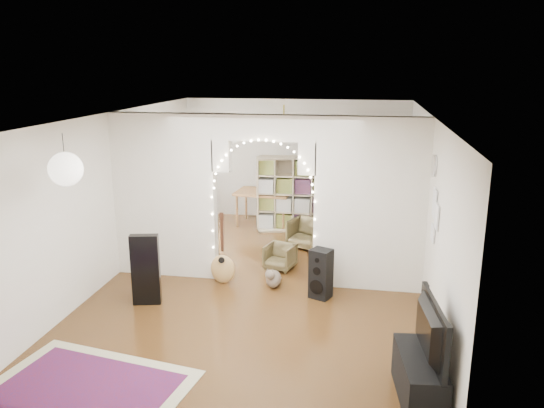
% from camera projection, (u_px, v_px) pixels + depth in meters
% --- Properties ---
extents(floor, '(7.50, 7.50, 0.00)m').
position_uv_depth(floor, '(264.00, 280.00, 8.72)').
color(floor, black).
rests_on(floor, ground).
extents(ceiling, '(5.00, 7.50, 0.02)m').
position_uv_depth(ceiling, '(264.00, 114.00, 8.04)').
color(ceiling, white).
rests_on(ceiling, wall_back).
extents(wall_back, '(5.00, 0.02, 2.70)m').
position_uv_depth(wall_back, '(295.00, 160.00, 11.95)').
color(wall_back, silver).
rests_on(wall_back, floor).
extents(wall_front, '(5.00, 0.02, 2.70)m').
position_uv_depth(wall_front, '(187.00, 301.00, 4.81)').
color(wall_front, silver).
rests_on(wall_front, floor).
extents(wall_left, '(0.02, 7.50, 2.70)m').
position_uv_depth(wall_left, '(117.00, 194.00, 8.80)').
color(wall_left, silver).
rests_on(wall_left, floor).
extents(wall_right, '(0.02, 7.50, 2.70)m').
position_uv_depth(wall_right, '(427.00, 208.00, 7.96)').
color(wall_right, silver).
rests_on(wall_right, floor).
extents(divider_wall, '(5.00, 0.20, 2.70)m').
position_uv_depth(divider_wall, '(264.00, 196.00, 8.36)').
color(divider_wall, silver).
rests_on(divider_wall, floor).
extents(fairy_lights, '(1.64, 0.04, 1.60)m').
position_uv_depth(fairy_lights, '(263.00, 190.00, 8.21)').
color(fairy_lights, '#FFEABF').
rests_on(fairy_lights, divider_wall).
extents(window, '(0.04, 1.20, 1.40)m').
position_uv_depth(window, '(159.00, 166.00, 10.47)').
color(window, white).
rests_on(window, wall_left).
extents(wall_clock, '(0.03, 0.31, 0.31)m').
position_uv_depth(wall_clock, '(435.00, 166.00, 7.20)').
color(wall_clock, white).
rests_on(wall_clock, wall_right).
extents(picture_frames, '(0.02, 0.50, 0.70)m').
position_uv_depth(picture_frames, '(435.00, 216.00, 6.97)').
color(picture_frames, white).
rests_on(picture_frames, wall_right).
extents(paper_lantern, '(0.40, 0.40, 0.40)m').
position_uv_depth(paper_lantern, '(66.00, 169.00, 6.19)').
color(paper_lantern, white).
rests_on(paper_lantern, ceiling).
extents(ceiling_fan, '(1.10, 1.10, 0.30)m').
position_uv_depth(ceiling_fan, '(284.00, 121.00, 10.02)').
color(ceiling_fan, '#AD9A39').
rests_on(ceiling_fan, ceiling).
extents(area_rug, '(2.40, 1.97, 0.02)m').
position_uv_depth(area_rug, '(82.00, 392.00, 5.71)').
color(area_rug, maroon).
rests_on(area_rug, floor).
extents(guitar_case, '(0.43, 0.22, 1.07)m').
position_uv_depth(guitar_case, '(146.00, 270.00, 7.73)').
color(guitar_case, black).
rests_on(guitar_case, floor).
extents(acoustic_guitar, '(0.41, 0.18, 1.01)m').
position_uv_depth(acoustic_guitar, '(223.00, 258.00, 8.48)').
color(acoustic_guitar, '#BA854A').
rests_on(acoustic_guitar, floor).
extents(tabby_cat, '(0.31, 0.56, 0.37)m').
position_uv_depth(tabby_cat, '(273.00, 278.00, 8.40)').
color(tabby_cat, brown).
rests_on(tabby_cat, floor).
extents(floor_speaker, '(0.38, 0.35, 0.77)m').
position_uv_depth(floor_speaker, '(321.00, 274.00, 7.97)').
color(floor_speaker, black).
rests_on(floor_speaker, floor).
extents(media_console, '(0.51, 1.04, 0.50)m').
position_uv_depth(media_console, '(419.00, 378.00, 5.55)').
color(media_console, black).
rests_on(media_console, floor).
extents(tv, '(0.26, 1.08, 0.62)m').
position_uv_depth(tv, '(423.00, 330.00, 5.41)').
color(tv, black).
rests_on(tv, media_console).
extents(bookcase, '(1.59, 0.82, 1.59)m').
position_uv_depth(bookcase, '(294.00, 193.00, 11.20)').
color(bookcase, tan).
rests_on(bookcase, floor).
extents(dining_table, '(1.27, 0.91, 0.76)m').
position_uv_depth(dining_table, '(264.00, 195.00, 11.57)').
color(dining_table, brown).
rests_on(dining_table, floor).
extents(flower_vase, '(0.20, 0.20, 0.19)m').
position_uv_depth(flower_vase, '(264.00, 187.00, 11.53)').
color(flower_vase, white).
rests_on(flower_vase, dining_table).
extents(dining_chair_left, '(0.58, 0.59, 0.44)m').
position_uv_depth(dining_chair_left, '(280.00, 257.00, 9.15)').
color(dining_chair_left, brown).
rests_on(dining_chair_left, floor).
extents(dining_chair_right, '(0.79, 0.80, 0.57)m').
position_uv_depth(dining_chair_right, '(307.00, 233.00, 10.20)').
color(dining_chair_right, brown).
rests_on(dining_chair_right, floor).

